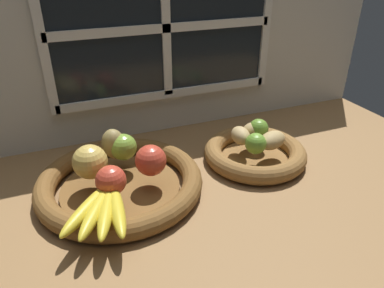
% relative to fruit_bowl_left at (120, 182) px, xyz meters
% --- Properties ---
extents(ground_plane, '(1.40, 0.90, 0.03)m').
position_rel_fruit_bowl_left_xyz_m(ground_plane, '(0.21, -0.01, -0.04)').
color(ground_plane, olive).
extents(back_wall, '(1.40, 0.05, 0.55)m').
position_rel_fruit_bowl_left_xyz_m(back_wall, '(0.21, 0.28, 0.26)').
color(back_wall, silver).
rests_on(back_wall, ground_plane).
extents(fruit_bowl_left, '(0.38, 0.38, 0.05)m').
position_rel_fruit_bowl_left_xyz_m(fruit_bowl_left, '(0.00, 0.00, 0.00)').
color(fruit_bowl_left, brown).
rests_on(fruit_bowl_left, ground_plane).
extents(fruit_bowl_right, '(0.27, 0.27, 0.05)m').
position_rel_fruit_bowl_left_xyz_m(fruit_bowl_right, '(0.36, -0.00, 0.00)').
color(fruit_bowl_right, brown).
rests_on(fruit_bowl_right, ground_plane).
extents(apple_red_front, '(0.06, 0.06, 0.06)m').
position_rel_fruit_bowl_left_xyz_m(apple_red_front, '(-0.03, -0.07, 0.06)').
color(apple_red_front, '#CC422D').
rests_on(apple_red_front, fruit_bowl_left).
extents(apple_red_right, '(0.07, 0.07, 0.07)m').
position_rel_fruit_bowl_left_xyz_m(apple_red_right, '(0.07, -0.03, 0.06)').
color(apple_red_right, '#CC422D').
rests_on(apple_red_right, fruit_bowl_left).
extents(apple_green_back, '(0.07, 0.07, 0.07)m').
position_rel_fruit_bowl_left_xyz_m(apple_green_back, '(0.03, 0.06, 0.06)').
color(apple_green_back, '#7AA338').
rests_on(apple_green_back, fruit_bowl_left).
extents(apple_golden_left, '(0.08, 0.08, 0.08)m').
position_rel_fruit_bowl_left_xyz_m(apple_golden_left, '(-0.06, 0.01, 0.06)').
color(apple_golden_left, '#DBB756').
rests_on(apple_golden_left, fruit_bowl_left).
extents(pear_brown, '(0.08, 0.08, 0.08)m').
position_rel_fruit_bowl_left_xyz_m(pear_brown, '(0.01, 0.08, 0.06)').
color(pear_brown, olive).
rests_on(pear_brown, fruit_bowl_left).
extents(banana_bunch_front, '(0.14, 0.19, 0.03)m').
position_rel_fruit_bowl_left_xyz_m(banana_bunch_front, '(-0.06, -0.13, 0.04)').
color(banana_bunch_front, gold).
rests_on(banana_bunch_front, fruit_bowl_left).
extents(potato_small, '(0.10, 0.08, 0.05)m').
position_rel_fruit_bowl_left_xyz_m(potato_small, '(0.39, -0.03, 0.05)').
color(potato_small, tan).
rests_on(potato_small, fruit_bowl_right).
extents(potato_back, '(0.07, 0.06, 0.04)m').
position_rel_fruit_bowl_left_xyz_m(potato_back, '(0.38, 0.04, 0.05)').
color(potato_back, tan).
rests_on(potato_back, fruit_bowl_right).
extents(potato_oblong, '(0.05, 0.07, 0.04)m').
position_rel_fruit_bowl_left_xyz_m(potato_oblong, '(0.33, 0.03, 0.05)').
color(potato_oblong, tan).
rests_on(potato_oblong, fruit_bowl_right).
extents(lime_near, '(0.05, 0.05, 0.05)m').
position_rel_fruit_bowl_left_xyz_m(lime_near, '(0.34, -0.04, 0.05)').
color(lime_near, '#6B9E33').
rests_on(lime_near, fruit_bowl_right).
extents(lime_far, '(0.05, 0.05, 0.05)m').
position_rel_fruit_bowl_left_xyz_m(lime_far, '(0.39, 0.04, 0.05)').
color(lime_far, olive).
rests_on(lime_far, fruit_bowl_right).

